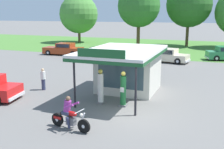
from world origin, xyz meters
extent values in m
plane|color=slate|center=(0.00, 0.00, 0.00)|extent=(300.00, 300.00, 0.00)
cube|color=#477A33|center=(0.00, 30.00, 0.00)|extent=(120.00, 24.00, 0.01)
cube|color=beige|center=(-1.64, 4.38, 1.42)|extent=(3.74, 3.62, 2.85)
cube|color=#384C56|center=(-1.64, 2.60, 1.48)|extent=(2.99, 0.05, 1.82)
cube|color=silver|center=(-1.64, 2.97, 2.93)|extent=(4.44, 6.95, 0.16)
cube|color=#195128|center=(-1.64, 2.97, 2.75)|extent=(4.44, 6.95, 0.18)
cube|color=#195128|center=(-1.64, -0.47, 3.23)|extent=(2.62, 0.08, 0.44)
cylinder|color=black|center=(0.13, -0.10, 1.42)|extent=(0.12, 0.12, 2.85)
cylinder|color=black|center=(-3.40, -0.10, 1.42)|extent=(0.12, 0.12, 2.85)
cube|color=slate|center=(-2.34, 1.08, 0.05)|extent=(0.44, 0.44, 0.10)
cylinder|color=silver|center=(-2.34, 1.08, 0.94)|extent=(0.34, 0.34, 1.69)
cube|color=white|center=(-2.34, 0.90, 1.03)|extent=(0.22, 0.02, 0.28)
sphere|color=#EACC4C|center=(-2.34, 1.08, 1.93)|extent=(0.26, 0.26, 0.26)
cube|color=slate|center=(-0.94, 1.08, 0.05)|extent=(0.44, 0.44, 0.10)
cylinder|color=#1E6B33|center=(-0.94, 1.08, 0.93)|extent=(0.34, 0.34, 1.66)
cube|color=white|center=(-0.94, 0.90, 1.01)|extent=(0.22, 0.02, 0.28)
sphere|color=#EACC4C|center=(-0.94, 1.08, 1.90)|extent=(0.26, 0.26, 0.26)
cylinder|color=black|center=(-1.42, -2.94, 0.32)|extent=(0.65, 0.20, 0.64)
cylinder|color=silver|center=(-1.42, -2.94, 0.32)|extent=(0.18, 0.14, 0.16)
cylinder|color=black|center=(-2.93, -2.69, 0.32)|extent=(0.65, 0.20, 0.64)
cylinder|color=silver|center=(-2.93, -2.69, 0.32)|extent=(0.18, 0.14, 0.16)
ellipsoid|color=#B21414|center=(-2.08, -2.83, 0.78)|extent=(0.59, 0.33, 0.24)
cube|color=#59595E|center=(-2.12, -2.82, 0.42)|extent=(0.47, 0.31, 0.36)
cube|color=black|center=(-2.42, -2.78, 0.72)|extent=(0.52, 0.33, 0.10)
cylinder|color=silver|center=(-1.52, -2.92, 0.60)|extent=(0.38, 0.13, 0.71)
cylinder|color=silver|center=(-1.64, -2.90, 0.98)|extent=(0.15, 0.70, 0.04)
sphere|color=silver|center=(-1.54, -2.92, 0.82)|extent=(0.16, 0.16, 0.16)
cube|color=#B21414|center=(-2.88, -2.70, 0.44)|extent=(0.46, 0.25, 0.12)
cylinder|color=silver|center=(-2.50, -2.62, 0.28)|extent=(0.71, 0.19, 0.18)
cube|color=#2D3351|center=(-2.35, -2.79, 0.78)|extent=(0.45, 0.40, 0.14)
cylinder|color=#2D3351|center=(-2.13, -2.66, 0.38)|extent=(0.16, 0.25, 0.56)
cylinder|color=#2D3351|center=(-2.18, -2.98, 0.38)|extent=(0.16, 0.25, 0.56)
cylinder|color=#8C338C|center=(-2.31, -2.79, 1.09)|extent=(0.46, 0.38, 0.60)
sphere|color=brown|center=(-2.25, -2.80, 1.47)|extent=(0.22, 0.22, 0.22)
cylinder|color=#8C338C|center=(-2.04, -2.64, 1.18)|extent=(0.54, 0.18, 0.31)
cylinder|color=#8C338C|center=(-2.11, -3.03, 1.18)|extent=(0.54, 0.18, 0.31)
cube|color=silver|center=(-7.27, -0.35, 0.30)|extent=(0.43, 1.79, 0.18)
cylinder|color=black|center=(-8.19, 0.39, 0.33)|extent=(0.68, 0.31, 0.66)
cylinder|color=silver|center=(-8.19, 0.39, 0.33)|extent=(0.33, 0.27, 0.30)
cube|color=black|center=(-6.79, 18.93, 0.55)|extent=(5.27, 2.62, 0.74)
cube|color=black|center=(-7.16, 18.87, 1.19)|extent=(2.26, 1.96, 0.54)
cube|color=#283847|center=(-6.17, 19.02, 1.19)|extent=(0.26, 1.48, 0.43)
cube|color=#283847|center=(-7.28, 19.69, 1.19)|extent=(1.72, 0.28, 0.41)
cube|color=#283847|center=(-7.04, 18.06, 1.19)|extent=(1.72, 0.28, 0.41)
cube|color=silver|center=(-4.26, 19.30, 0.30)|extent=(0.38, 1.82, 0.18)
cube|color=silver|center=(-9.32, 18.56, 0.30)|extent=(0.38, 1.82, 0.18)
sphere|color=white|center=(-4.34, 19.90, 0.59)|extent=(0.18, 0.18, 0.18)
sphere|color=white|center=(-4.16, 18.69, 0.59)|extent=(0.18, 0.18, 0.18)
cylinder|color=black|center=(-5.22, 20.06, 0.33)|extent=(0.68, 0.29, 0.66)
cylinder|color=silver|center=(-5.22, 20.06, 0.33)|extent=(0.33, 0.26, 0.30)
cylinder|color=black|center=(-4.96, 18.29, 0.33)|extent=(0.68, 0.29, 0.66)
cylinder|color=silver|center=(-4.96, 18.29, 0.33)|extent=(0.33, 0.26, 0.30)
cylinder|color=black|center=(-8.62, 19.57, 0.33)|extent=(0.68, 0.29, 0.66)
cylinder|color=silver|center=(-8.62, 19.57, 0.33)|extent=(0.33, 0.26, 0.30)
cylinder|color=black|center=(-8.36, 17.79, 0.33)|extent=(0.68, 0.29, 0.66)
cylinder|color=silver|center=(-8.36, 17.79, 0.33)|extent=(0.33, 0.26, 0.30)
cube|color=#283847|center=(4.81, 20.76, 1.30)|extent=(1.69, 0.53, 0.44)
cube|color=silver|center=(2.99, 19.42, 0.30)|extent=(0.59, 1.64, 0.18)
cylinder|color=black|center=(3.58, 20.45, 0.33)|extent=(0.69, 0.38, 0.66)
cylinder|color=silver|center=(3.58, 20.45, 0.33)|extent=(0.35, 0.30, 0.30)
cylinder|color=black|center=(4.05, 18.87, 0.33)|extent=(0.69, 0.38, 0.66)
cylinder|color=silver|center=(4.05, 18.87, 0.33)|extent=(0.35, 0.30, 0.30)
cube|color=#993819|center=(-14.43, 17.03, 0.57)|extent=(5.17, 2.41, 0.79)
cube|color=#993819|center=(-14.12, 17.06, 1.24)|extent=(2.20, 1.88, 0.55)
cube|color=#283847|center=(-15.12, 16.96, 1.24)|extent=(0.19, 1.49, 0.44)
cube|color=#283847|center=(-14.04, 16.24, 1.24)|extent=(1.73, 0.21, 0.42)
cube|color=#283847|center=(-14.21, 17.88, 1.24)|extent=(1.73, 0.21, 0.42)
cube|color=silver|center=(-16.95, 16.77, 0.30)|extent=(0.30, 1.82, 0.18)
cube|color=silver|center=(-11.92, 17.29, 0.30)|extent=(0.30, 1.82, 0.18)
sphere|color=white|center=(-16.90, 16.16, 0.61)|extent=(0.18, 0.18, 0.18)
sphere|color=white|center=(-17.02, 17.38, 0.61)|extent=(0.18, 0.18, 0.18)
cylinder|color=black|center=(-16.03, 15.97, 0.33)|extent=(0.68, 0.27, 0.66)
cylinder|color=silver|center=(-16.03, 15.97, 0.33)|extent=(0.32, 0.25, 0.30)
cylinder|color=black|center=(-16.22, 17.75, 0.33)|extent=(0.68, 0.27, 0.66)
cylinder|color=silver|center=(-16.22, 17.75, 0.33)|extent=(0.32, 0.25, 0.30)
cylinder|color=black|center=(-12.65, 16.31, 0.33)|extent=(0.68, 0.27, 0.66)
cylinder|color=silver|center=(-12.65, 16.31, 0.33)|extent=(0.32, 0.25, 0.30)
cylinder|color=black|center=(-12.83, 18.09, 0.33)|extent=(0.68, 0.27, 0.66)
cylinder|color=silver|center=(-12.83, 18.09, 0.33)|extent=(0.32, 0.25, 0.30)
cube|color=beige|center=(-1.26, 16.56, 0.54)|extent=(5.20, 2.72, 0.72)
cube|color=beige|center=(-1.15, 16.54, 1.19)|extent=(2.45, 2.05, 0.57)
cube|color=#283847|center=(-2.21, 16.71, 1.19)|extent=(0.28, 1.51, 0.45)
cube|color=#283847|center=(-1.28, 15.71, 1.19)|extent=(1.85, 0.33, 0.43)
cube|color=#283847|center=(-1.01, 17.37, 1.19)|extent=(1.85, 0.33, 0.43)
cube|color=silver|center=(-3.73, 16.96, 0.30)|extent=(0.41, 1.85, 0.18)
cube|color=silver|center=(1.22, 16.16, 0.30)|extent=(0.41, 1.85, 0.18)
sphere|color=white|center=(-3.84, 16.34, 0.58)|extent=(0.18, 0.18, 0.18)
sphere|color=white|center=(-3.64, 17.57, 0.58)|extent=(0.18, 0.18, 0.18)
cylinder|color=black|center=(-3.07, 15.92, 0.33)|extent=(0.68, 0.30, 0.66)
cylinder|color=silver|center=(-3.07, 15.92, 0.33)|extent=(0.33, 0.26, 0.30)
cylinder|color=black|center=(-2.77, 17.73, 0.33)|extent=(0.68, 0.30, 0.66)
cylinder|color=silver|center=(-2.77, 17.73, 0.33)|extent=(0.33, 0.26, 0.30)
cylinder|color=black|center=(0.26, 15.38, 0.33)|extent=(0.68, 0.30, 0.66)
cylinder|color=silver|center=(0.26, 15.38, 0.33)|extent=(0.33, 0.26, 0.30)
cylinder|color=black|center=(0.55, 17.19, 0.33)|extent=(0.68, 0.30, 0.66)
cylinder|color=silver|center=(0.55, 17.19, 0.33)|extent=(0.33, 0.26, 0.30)
cylinder|color=#2D3351|center=(-2.75, 11.18, 0.40)|extent=(0.26, 0.26, 0.79)
cylinder|color=#2D4C8C|center=(-2.75, 11.18, 1.07)|extent=(0.34, 0.34, 0.56)
sphere|color=tan|center=(-2.75, 11.18, 1.46)|extent=(0.21, 0.21, 0.21)
cylinder|color=#2D3351|center=(-7.18, 2.28, 0.39)|extent=(0.26, 0.26, 0.77)
cylinder|color=white|center=(-7.18, 2.28, 1.04)|extent=(0.34, 0.34, 0.55)
sphere|color=tan|center=(-7.18, 2.28, 1.42)|extent=(0.21, 0.21, 0.21)
cylinder|color=brown|center=(-19.66, 31.45, 1.26)|extent=(0.47, 0.47, 2.52)
sphere|color=#4C893D|center=(-19.66, 31.45, 5.11)|extent=(6.91, 6.91, 6.91)
cylinder|color=brown|center=(-7.47, 27.82, 1.96)|extent=(0.52, 0.52, 3.91)
sphere|color=#33702D|center=(-7.47, 27.82, 6.33)|extent=(6.44, 6.44, 6.44)
sphere|color=#33702D|center=(-7.85, 28.32, 5.68)|extent=(4.24, 4.24, 4.24)
cylinder|color=brown|center=(-0.54, 32.39, 1.95)|extent=(0.47, 0.47, 3.90)
sphere|color=#2D6028|center=(-0.54, 32.39, 6.58)|extent=(7.13, 7.13, 7.13)
sphere|color=#2D6028|center=(-0.36, 32.95, 5.86)|extent=(4.49, 4.49, 4.49)
camera|label=1|loc=(3.71, -12.86, 5.19)|focal=43.08mm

